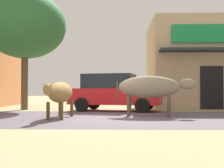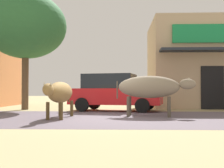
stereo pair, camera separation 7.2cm
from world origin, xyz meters
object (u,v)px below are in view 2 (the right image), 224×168
Objects in this scene: roadside_tree at (26,26)px; cow_far_dark at (150,87)px; cow_near_brown at (60,93)px; parked_hatchback_car at (114,92)px.

roadside_tree is 2.04× the size of cow_far_dark.
cow_far_dark is at bearing 13.71° from cow_near_brown.
parked_hatchback_car is 3.87m from cow_near_brown.
roadside_tree is 7.27m from cow_far_dark.
cow_near_brown is (-1.68, -3.48, -0.00)m from parked_hatchback_car.
roadside_tree is at bearing 148.24° from cow_far_dark.
roadside_tree is 1.30× the size of parked_hatchback_car.
parked_hatchback_car is at bearing -9.89° from roadside_tree.
cow_near_brown is at bearing -166.29° from cow_far_dark.
roadside_tree reaches higher than parked_hatchback_car.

